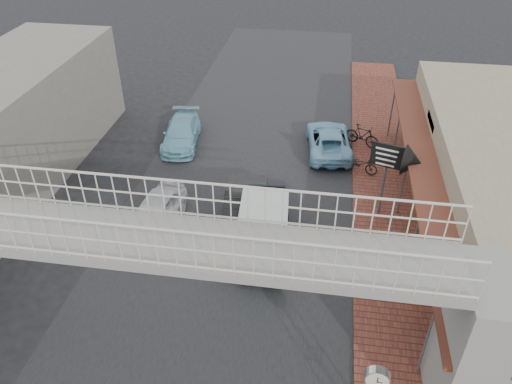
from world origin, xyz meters
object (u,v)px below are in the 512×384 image
(angkot_far, at_px, (181,133))
(angkot_van, at_px, (263,226))
(motorcycle_far, at_px, (362,135))
(angkot_curb, at_px, (329,140))
(dark_sedan, at_px, (245,214))
(arrow_sign, at_px, (409,162))
(motorcycle_near, at_px, (360,164))
(street_clock, at_px, (377,381))
(white_hatchback, at_px, (156,213))

(angkot_far, relative_size, angkot_van, 1.01)
(angkot_far, distance_m, angkot_van, 9.65)
(angkot_far, bearing_deg, motorcycle_far, -0.65)
(angkot_curb, bearing_deg, motorcycle_far, -164.50)
(dark_sedan, xyz_separation_m, motorcycle_far, (4.86, 7.72, -0.14))
(dark_sedan, distance_m, arrow_sign, 6.83)
(angkot_far, relative_size, motorcycle_far, 2.25)
(dark_sedan, relative_size, angkot_curb, 1.07)
(dark_sedan, bearing_deg, arrow_sign, 8.06)
(angkot_curb, distance_m, motorcycle_near, 2.52)
(dark_sedan, distance_m, angkot_van, 1.64)
(street_clock, xyz_separation_m, arrow_sign, (1.59, 9.68, 0.62))
(street_clock, height_order, arrow_sign, arrow_sign)
(street_clock, distance_m, arrow_sign, 9.83)
(motorcycle_near, relative_size, street_clock, 0.67)
(angkot_curb, distance_m, angkot_van, 8.62)
(dark_sedan, distance_m, street_clock, 9.48)
(arrow_sign, bearing_deg, angkot_far, 172.09)
(street_clock, bearing_deg, dark_sedan, 124.78)
(angkot_van, distance_m, street_clock, 7.86)
(motorcycle_far, xyz_separation_m, arrow_sign, (1.44, -6.13, 2.25))
(white_hatchback, distance_m, angkot_van, 4.77)
(angkot_van, height_order, motorcycle_far, angkot_van)
(angkot_curb, distance_m, angkot_far, 7.75)
(angkot_van, bearing_deg, street_clock, -65.29)
(motorcycle_far, xyz_separation_m, street_clock, (-0.15, -15.81, 1.63))
(angkot_van, xyz_separation_m, motorcycle_near, (3.79, 6.33, -0.71))
(white_hatchback, distance_m, angkot_far, 7.01)
(white_hatchback, distance_m, arrow_sign, 10.45)
(motorcycle_near, height_order, arrow_sign, arrow_sign)
(angkot_curb, distance_m, arrow_sign, 6.69)
(angkot_far, relative_size, arrow_sign, 1.23)
(angkot_far, bearing_deg, street_clock, -65.00)
(street_clock, bearing_deg, motorcycle_far, 93.99)
(angkot_curb, height_order, angkot_van, angkot_van)
(angkot_far, bearing_deg, angkot_van, -62.41)
(motorcycle_near, bearing_deg, dark_sedan, 156.84)
(arrow_sign, bearing_deg, white_hatchback, -152.25)
(motorcycle_near, height_order, motorcycle_far, motorcycle_far)
(motorcycle_far, bearing_deg, angkot_curb, 140.61)
(angkot_van, relative_size, motorcycle_near, 2.38)
(white_hatchback, height_order, motorcycle_far, white_hatchback)
(motorcycle_far, bearing_deg, angkot_far, 125.15)
(white_hatchback, xyz_separation_m, arrow_sign, (10.02, 1.92, 2.24))
(dark_sedan, bearing_deg, angkot_curb, 59.75)
(motorcycle_near, bearing_deg, angkot_van, 168.91)
(white_hatchback, bearing_deg, angkot_far, 103.00)
(angkot_van, distance_m, arrow_sign, 6.31)
(angkot_van, bearing_deg, dark_sedan, 121.46)
(arrow_sign, bearing_deg, angkot_curb, 136.98)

